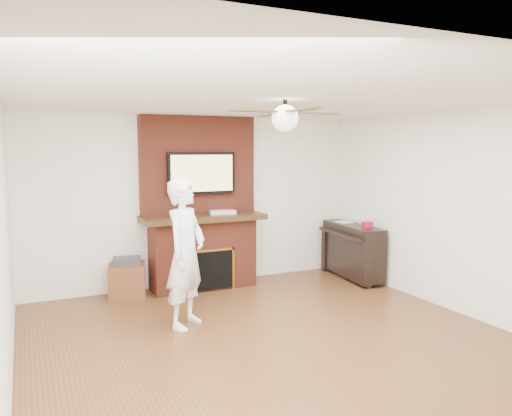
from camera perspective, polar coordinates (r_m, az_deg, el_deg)
name	(u,v)px	position (r m, az deg, el deg)	size (l,w,h in m)	color
room_shell	(284,227)	(4.96, 3.25, -2.23)	(5.36, 5.86, 2.86)	#523018
fireplace	(201,220)	(7.32, -6.28, -1.37)	(1.78, 0.64, 2.50)	maroon
tv	(202,173)	(7.21, -6.24, 3.98)	(1.00, 0.08, 0.60)	black
ceiling_fan	(285,117)	(4.91, 3.34, 10.33)	(1.21, 1.21, 0.31)	black
person	(186,253)	(5.73, -8.05, -5.15)	(0.62, 0.41, 1.70)	white
side_table	(127,279)	(7.13, -14.50, -7.86)	(0.57, 0.57, 0.55)	#5C321A
piano	(352,250)	(7.98, 10.93, -4.69)	(0.60, 1.33, 0.94)	black
cable_box	(222,212)	(7.31, -3.87, -0.46)	(0.38, 0.22, 0.05)	silver
candle_orange	(200,287)	(7.29, -6.45, -8.95)	(0.07, 0.07, 0.11)	#F45B1C
candle_cream	(219,284)	(7.38, -4.25, -8.71)	(0.08, 0.08, 0.12)	#FFF6CA
candle_blue	(223,285)	(7.44, -3.79, -8.75)	(0.06, 0.06, 0.07)	#3562A0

